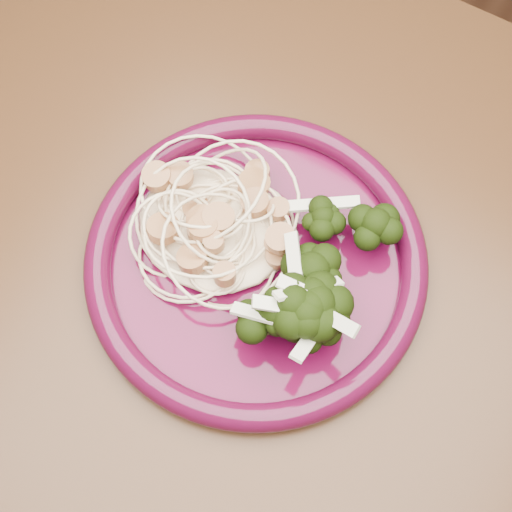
{
  "coord_description": "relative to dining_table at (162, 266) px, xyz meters",
  "views": [
    {
      "loc": [
        0.24,
        -0.2,
        1.34
      ],
      "look_at": [
        0.11,
        0.02,
        0.77
      ],
      "focal_mm": 50.0,
      "sensor_mm": 36.0,
      "label": 1
    }
  ],
  "objects": [
    {
      "name": "broccoli_pile",
      "position": [
        0.17,
        0.01,
        0.13
      ],
      "size": [
        0.12,
        0.18,
        0.06
      ],
      "primitive_type": "ellipsoid",
      "rotation": [
        0.0,
        0.0,
        -0.1
      ],
      "color": "black",
      "rests_on": "dinner_plate"
    },
    {
      "name": "onion_garnish",
      "position": [
        0.17,
        0.01,
        0.17
      ],
      "size": [
        0.08,
        0.11,
        0.06
      ],
      "primitive_type": null,
      "rotation": [
        0.0,
        0.0,
        -0.1
      ],
      "color": "beige",
      "rests_on": "broccoli_pile"
    },
    {
      "name": "scallop_cluster",
      "position": [
        0.06,
        0.02,
        0.16
      ],
      "size": [
        0.15,
        0.15,
        0.05
      ],
      "primitive_type": null,
      "rotation": [
        0.0,
        0.0,
        -0.1
      ],
      "color": "#B27946",
      "rests_on": "spaghetti_pile"
    },
    {
      "name": "dining_table",
      "position": [
        0.0,
        0.0,
        0.0
      ],
      "size": [
        1.2,
        0.8,
        0.75
      ],
      "color": "#472814",
      "rests_on": "ground"
    },
    {
      "name": "spaghetti_pile",
      "position": [
        0.06,
        0.02,
        0.12
      ],
      "size": [
        0.15,
        0.14,
        0.03
      ],
      "primitive_type": "ellipsoid",
      "rotation": [
        0.0,
        0.0,
        -0.1
      ],
      "color": "beige",
      "rests_on": "dinner_plate"
    },
    {
      "name": "dinner_plate",
      "position": [
        0.11,
        0.02,
        0.11
      ],
      "size": [
        0.33,
        0.33,
        0.03
      ],
      "rotation": [
        0.0,
        0.0,
        -0.1
      ],
      "color": "#470723",
      "rests_on": "dining_table"
    }
  ]
}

